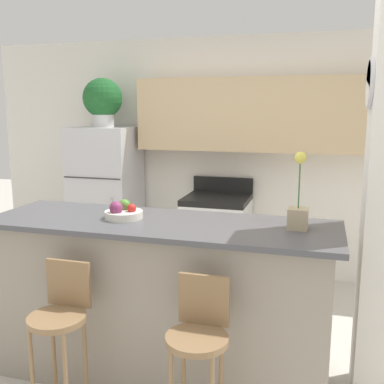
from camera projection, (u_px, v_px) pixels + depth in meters
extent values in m
plane|color=beige|center=(161.00, 376.00, 3.08)|extent=(14.00, 14.00, 0.00)
cube|color=white|center=(228.00, 158.00, 4.89)|extent=(5.60, 0.06, 2.55)
cube|color=tan|center=(261.00, 115.00, 4.53)|extent=(2.56, 0.32, 0.74)
cube|color=silver|center=(222.00, 127.00, 4.68)|extent=(0.66, 0.28, 0.12)
cylinder|color=silver|center=(370.00, 83.00, 2.61)|extent=(0.02, 0.30, 0.30)
cylinder|color=white|center=(369.00, 83.00, 2.61)|extent=(0.01, 0.26, 0.26)
cube|color=gray|center=(160.00, 304.00, 2.98)|extent=(2.15, 0.60, 1.06)
cube|color=#4C4C51|center=(159.00, 224.00, 2.88)|extent=(2.27, 0.72, 0.04)
cube|color=silver|center=(107.00, 222.00, 5.04)|extent=(0.68, 0.61, 1.09)
cube|color=silver|center=(105.00, 151.00, 4.89)|extent=(0.68, 0.61, 0.51)
cube|color=#333333|center=(92.00, 178.00, 4.65)|extent=(0.65, 0.01, 0.01)
cylinder|color=#B2B2B7|center=(112.00, 226.00, 4.67)|extent=(0.02, 0.02, 0.60)
cube|color=white|center=(216.00, 242.00, 4.72)|extent=(0.66, 0.62, 0.85)
cube|color=black|center=(217.00, 199.00, 4.64)|extent=(0.66, 0.62, 0.06)
cube|color=black|center=(223.00, 184.00, 4.89)|extent=(0.66, 0.04, 0.16)
cube|color=black|center=(209.00, 246.00, 4.42)|extent=(0.39, 0.01, 0.27)
cylinder|color=olive|center=(57.00, 319.00, 2.53)|extent=(0.33, 0.33, 0.03)
cube|color=olive|center=(69.00, 283.00, 2.63)|extent=(0.28, 0.02, 0.28)
cylinder|color=olive|center=(33.00, 379.00, 2.52)|extent=(0.02, 0.02, 0.62)
cylinder|color=olive|center=(54.00, 359.00, 2.72)|extent=(0.02, 0.02, 0.62)
cylinder|color=olive|center=(86.00, 365.00, 2.66)|extent=(0.02, 0.02, 0.62)
cylinder|color=olive|center=(197.00, 339.00, 2.30)|extent=(0.33, 0.33, 0.03)
cube|color=olive|center=(204.00, 300.00, 2.41)|extent=(0.28, 0.02, 0.28)
cylinder|color=olive|center=(183.00, 382.00, 2.49)|extent=(0.02, 0.02, 0.62)
cylinder|color=silver|center=(103.00, 120.00, 4.83)|extent=(0.23, 0.23, 0.15)
sphere|color=#1E5B28|center=(103.00, 98.00, 4.79)|extent=(0.42, 0.42, 0.42)
cube|color=tan|center=(298.00, 219.00, 2.68)|extent=(0.12, 0.12, 0.13)
cylinder|color=#386633|center=(299.00, 185.00, 2.64)|extent=(0.01, 0.01, 0.28)
sphere|color=#DBCC4C|center=(300.00, 158.00, 2.61)|extent=(0.07, 0.07, 0.07)
cylinder|color=silver|center=(124.00, 215.00, 2.94)|extent=(0.25, 0.25, 0.05)
sphere|color=red|center=(132.00, 208.00, 2.92)|extent=(0.06, 0.06, 0.06)
sphere|color=#4C7F2D|center=(124.00, 205.00, 2.99)|extent=(0.08, 0.08, 0.08)
sphere|color=#7A2D56|center=(116.00, 208.00, 2.90)|extent=(0.09, 0.09, 0.09)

